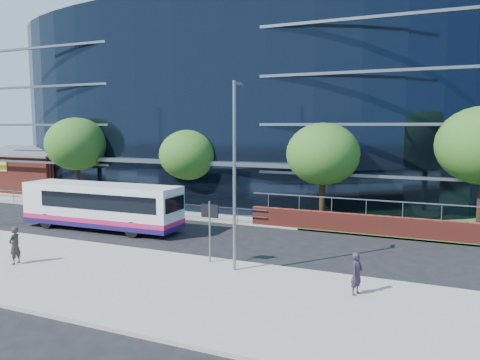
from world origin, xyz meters
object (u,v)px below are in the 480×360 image
at_px(tree_far_a, 77,144).
at_px(streetlight_east, 235,170).
at_px(pedestrian_b, 15,245).
at_px(street_sign, 210,219).
at_px(tree_far_b, 189,155).
at_px(brick_pavilion, 40,171).
at_px(tree_far_c, 323,154).
at_px(city_bus, 102,206).
at_px(pedestrian, 357,273).

relative_size(tree_far_a, streetlight_east, 0.87).
bearing_deg(tree_far_a, pedestrian_b, -56.08).
distance_m(street_sign, streetlight_east, 2.80).
height_order(tree_far_a, pedestrian_b, tree_far_a).
distance_m(street_sign, tree_far_b, 13.54).
bearing_deg(brick_pavilion, tree_far_c, -8.82).
relative_size(tree_far_a, tree_far_b, 1.15).
bearing_deg(street_sign, tree_far_b, 124.08).
bearing_deg(tree_far_b, pedestrian_b, -91.27).
bearing_deg(city_bus, brick_pavilion, 145.51).
relative_size(tree_far_b, city_bus, 0.58).
relative_size(brick_pavilion, streetlight_east, 1.08).
height_order(tree_far_a, city_bus, tree_far_a).
distance_m(brick_pavilion, tree_far_a, 10.48).
bearing_deg(pedestrian, streetlight_east, 99.14).
bearing_deg(tree_far_c, city_bus, -150.58).
height_order(tree_far_b, streetlight_east, streetlight_east).
distance_m(street_sign, city_bus, 10.18).
bearing_deg(tree_far_b, city_bus, -104.67).
xyz_separation_m(brick_pavilion, tree_far_b, (19.00, -4.00, 2.27)).
height_order(brick_pavilion, tree_far_a, tree_far_a).
bearing_deg(streetlight_east, tree_far_a, 149.54).
bearing_deg(street_sign, city_bus, 157.52).
height_order(streetlight_east, city_bus, streetlight_east).
height_order(tree_far_b, pedestrian_b, tree_far_b).
bearing_deg(pedestrian, pedestrian_b, 117.62).
bearing_deg(tree_far_b, street_sign, -55.92).
xyz_separation_m(tree_far_c, pedestrian_b, (-10.33, -14.38, -3.54)).
distance_m(tree_far_b, pedestrian_b, 15.23).
bearing_deg(street_sign, tree_far_c, 76.71).
relative_size(street_sign, streetlight_east, 0.35).
xyz_separation_m(tree_far_b, city_bus, (-1.89, -7.20, -2.73)).
bearing_deg(pedestrian, tree_far_b, 67.34).
bearing_deg(pedestrian_b, tree_far_c, 134.89).
height_order(tree_far_b, tree_far_c, tree_far_c).
bearing_deg(streetlight_east, pedestrian, -9.47).
height_order(tree_far_a, tree_far_b, tree_far_a).
xyz_separation_m(tree_far_a, streetlight_east, (19.00, -11.17, -0.42)).
distance_m(street_sign, pedestrian, 7.07).
height_order(tree_far_c, pedestrian, tree_far_c).
xyz_separation_m(tree_far_b, pedestrian_b, (-0.33, -14.88, -3.22)).
bearing_deg(pedestrian, tree_far_a, 82.22).
bearing_deg(tree_far_c, brick_pavilion, 171.18).
height_order(tree_far_c, pedestrian_b, tree_far_c).
relative_size(brick_pavilion, tree_far_a, 1.23).
bearing_deg(brick_pavilion, city_bus, -33.20).
xyz_separation_m(streetlight_east, pedestrian, (5.31, -0.89, -3.50)).
relative_size(city_bus, pedestrian_b, 6.16).
height_order(tree_far_a, streetlight_east, streetlight_east).
bearing_deg(streetlight_east, street_sign, 158.64).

